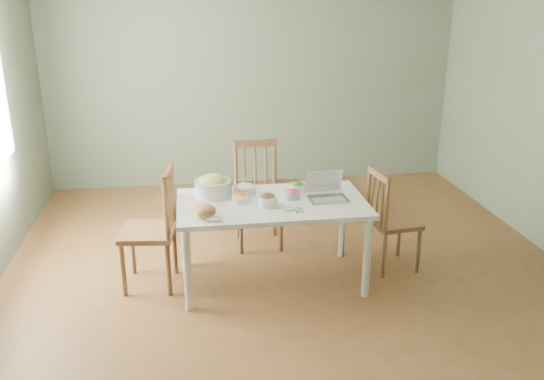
{
  "coord_description": "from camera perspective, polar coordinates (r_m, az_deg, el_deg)",
  "views": [
    {
      "loc": [
        -0.82,
        -4.57,
        2.41
      ],
      "look_at": [
        -0.16,
        -0.18,
        0.83
      ],
      "focal_mm": 38.13,
      "sensor_mm": 36.0,
      "label": 1
    }
  ],
  "objects": [
    {
      "name": "floor",
      "position": [
        5.23,
        1.5,
        -7.8
      ],
      "size": [
        5.0,
        5.0,
        0.0
      ],
      "primitive_type": "cube",
      "color": "brown",
      "rests_on": "ground"
    },
    {
      "name": "chair_far",
      "position": [
        5.5,
        -1.37,
        -0.62
      ],
      "size": [
        0.45,
        0.43,
        1.01
      ],
      "primitive_type": null,
      "rotation": [
        0.0,
        0.0,
        0.01
      ],
      "color": "brown",
      "rests_on": "floor"
    },
    {
      "name": "bowl_broccoli",
      "position": [
        4.97,
        2.5,
        0.35
      ],
      "size": [
        0.15,
        0.15,
        0.09
      ],
      "primitive_type": null,
      "rotation": [
        0.0,
        0.0,
        0.12
      ],
      "color": "#11400C",
      "rests_on": "dining_table"
    },
    {
      "name": "bowl_mushroom",
      "position": [
        4.63,
        -0.44,
        -1.01
      ],
      "size": [
        0.16,
        0.16,
        0.1
      ],
      "primitive_type": null,
      "rotation": [
        0.0,
        0.0,
        0.04
      ],
      "color": "#3C2513",
      "rests_on": "dining_table"
    },
    {
      "name": "chair_right",
      "position": [
        5.2,
        11.94,
        -2.86
      ],
      "size": [
        0.44,
        0.45,
        0.92
      ],
      "primitive_type": null,
      "rotation": [
        0.0,
        0.0,
        1.7
      ],
      "color": "brown",
      "rests_on": "floor"
    },
    {
      "name": "wall_back",
      "position": [
        7.19,
        -1.88,
        11.17
      ],
      "size": [
        5.0,
        0.0,
        2.7
      ],
      "primitive_type": "cube",
      "color": "slate",
      "rests_on": "ground"
    },
    {
      "name": "bowl_carrot",
      "position": [
        4.73,
        -3.15,
        -0.76
      ],
      "size": [
        0.15,
        0.15,
        0.08
      ],
      "primitive_type": null,
      "rotation": [
        0.0,
        0.0,
        -0.08
      ],
      "color": "orange",
      "rests_on": "dining_table"
    },
    {
      "name": "chair_left",
      "position": [
        4.87,
        -12.18,
        -3.78
      ],
      "size": [
        0.48,
        0.5,
        1.02
      ],
      "primitive_type": null,
      "rotation": [
        0.0,
        0.0,
        -1.69
      ],
      "color": "brown",
      "rests_on": "floor"
    },
    {
      "name": "bowl_redpep",
      "position": [
        4.8,
        1.95,
        -0.39
      ],
      "size": [
        0.16,
        0.16,
        0.08
      ],
      "primitive_type": null,
      "rotation": [
        0.0,
        0.0,
        0.22
      ],
      "color": "red",
      "rests_on": "dining_table"
    },
    {
      "name": "dining_table",
      "position": [
        4.89,
        -0.0,
        -5.12
      ],
      "size": [
        1.55,
        0.87,
        0.73
      ],
      "primitive_type": null,
      "color": "white",
      "rests_on": "floor"
    },
    {
      "name": "flatbread",
      "position": [
        5.09,
        3.23,
        0.42
      ],
      "size": [
        0.26,
        0.26,
        0.02
      ],
      "primitive_type": "cylinder",
      "rotation": [
        0.0,
        0.0,
        0.21
      ],
      "color": "beige",
      "rests_on": "dining_table"
    },
    {
      "name": "bread_boule",
      "position": [
        4.43,
        -6.64,
        -2.05
      ],
      "size": [
        0.22,
        0.22,
        0.11
      ],
      "primitive_type": "ellipsoid",
      "rotation": [
        0.0,
        0.0,
        0.38
      ],
      "color": "#A67548",
      "rests_on": "dining_table"
    },
    {
      "name": "bowl_onion",
      "position": [
        4.89,
        -2.71,
        0.1
      ],
      "size": [
        0.22,
        0.22,
        0.1
      ],
      "primitive_type": null,
      "rotation": [
        0.0,
        0.0,
        0.26
      ],
      "color": "white",
      "rests_on": "dining_table"
    },
    {
      "name": "laptop",
      "position": [
        4.76,
        5.59,
        0.22
      ],
      "size": [
        0.33,
        0.3,
        0.21
      ],
      "primitive_type": null,
      "rotation": [
        0.0,
        0.0,
        0.04
      ],
      "color": "silver",
      "rests_on": "dining_table"
    },
    {
      "name": "basil_bunch",
      "position": [
        4.55,
        2.19,
        -1.94
      ],
      "size": [
        0.18,
        0.18,
        0.02
      ],
      "primitive_type": null,
      "color": "#2F6B21",
      "rests_on": "dining_table"
    },
    {
      "name": "butter_stick",
      "position": [
        4.35,
        -5.71,
        -3.02
      ],
      "size": [
        0.11,
        0.04,
        0.03
      ],
      "primitive_type": "cube",
      "rotation": [
        0.0,
        0.0,
        -0.12
      ],
      "color": "beige",
      "rests_on": "dining_table"
    },
    {
      "name": "bowl_squash",
      "position": [
        4.88,
        -5.84,
        0.47
      ],
      "size": [
        0.39,
        0.39,
        0.18
      ],
      "primitive_type": null,
      "rotation": [
        0.0,
        0.0,
        -0.32
      ],
      "color": "#E4DB6E",
      "rests_on": "dining_table"
    },
    {
      "name": "wall_front",
      "position": [
        2.46,
        11.88,
        -6.3
      ],
      "size": [
        5.0,
        0.0,
        2.7
      ],
      "primitive_type": "cube",
      "color": "slate",
      "rests_on": "ground"
    }
  ]
}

